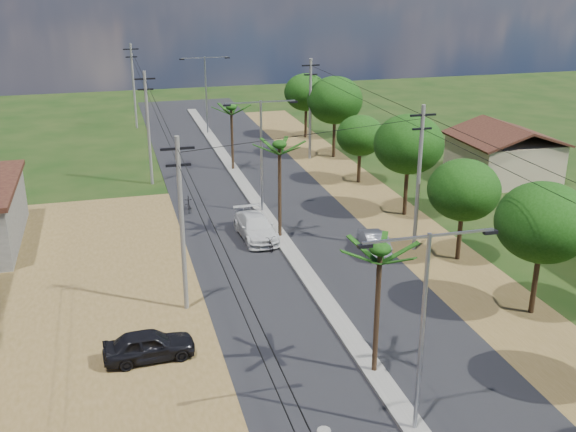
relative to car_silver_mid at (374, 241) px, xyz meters
name	(u,v)px	position (x,y,z in m)	size (l,w,h in m)	color
ground	(414,432)	(-5.00, -16.43, -0.65)	(160.00, 160.00, 0.00)	black
road	(302,269)	(-5.00, -1.43, -0.63)	(12.00, 110.00, 0.04)	black
median	(288,249)	(-5.00, 1.57, -0.56)	(1.00, 90.00, 0.18)	#605E56
dirt_lot_west	(11,374)	(-20.00, -8.43, -0.63)	(18.00, 46.00, 0.04)	brown
dirt_shoulder_east	(436,254)	(3.50, -1.43, -0.63)	(5.00, 90.00, 0.03)	brown
house_east_far	(504,150)	(16.00, 11.57, 1.75)	(7.60, 7.50, 4.60)	tan
tree_east_c	(543,223)	(4.70, -9.43, 4.22)	(4.60, 4.60, 6.83)	black
tree_east_d	(464,190)	(4.40, -2.43, 3.69)	(4.20, 4.20, 6.13)	black
tree_east_e	(409,144)	(4.60, 5.57, 4.44)	(4.80, 4.80, 7.14)	black
tree_east_f	(360,135)	(4.20, 13.57, 3.24)	(3.80, 3.80, 5.52)	black
tree_east_g	(335,100)	(4.80, 21.57, 4.59)	(5.00, 5.00, 7.38)	black
tree_east_h	(306,92)	(4.50, 29.57, 3.99)	(4.40, 4.40, 6.52)	black
palm_median_near	(380,255)	(-5.00, -12.43, 4.89)	(2.00, 2.00, 6.15)	black
palm_median_mid	(280,149)	(-5.00, 3.57, 5.25)	(2.00, 2.00, 6.55)	black
palm_median_far	(231,110)	(-5.00, 19.57, 4.62)	(2.00, 2.00, 5.85)	black
streetlight_near	(423,319)	(-5.00, -16.43, 4.14)	(5.10, 0.18, 8.00)	gray
streetlight_mid	(261,147)	(-5.00, 8.57, 4.14)	(5.10, 0.18, 8.00)	gray
streetlight_far	(206,89)	(-5.00, 33.57, 4.14)	(5.10, 0.18, 8.00)	gray
utility_pole_w_b	(182,221)	(-12.00, -4.43, 4.11)	(1.60, 0.24, 9.00)	#605E56
utility_pole_w_c	(148,126)	(-12.00, 17.57, 4.11)	(1.60, 0.24, 9.00)	#605E56
utility_pole_w_d	(134,84)	(-12.00, 38.57, 4.11)	(1.60, 0.24, 9.00)	#605E56
utility_pole_e_b	(419,176)	(2.50, -0.43, 4.11)	(1.60, 0.24, 9.00)	#605E56
utility_pole_e_c	(310,107)	(2.50, 21.57, 4.11)	(1.60, 0.24, 9.00)	#605E56
car_silver_mid	(374,241)	(0.00, 0.00, 0.00)	(1.37, 3.92, 1.29)	gray
car_white_far	(256,228)	(-6.50, 3.97, 0.09)	(2.07, 5.08, 1.48)	beige
car_parked_dark	(149,346)	(-14.17, -8.75, 0.04)	(1.61, 4.00, 1.36)	black
moto_rider_west_a	(267,242)	(-6.20, 2.03, -0.17)	(0.64, 1.82, 0.96)	black
moto_rider_west_b	(189,205)	(-10.00, 10.16, -0.11)	(0.50, 1.78, 1.07)	black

